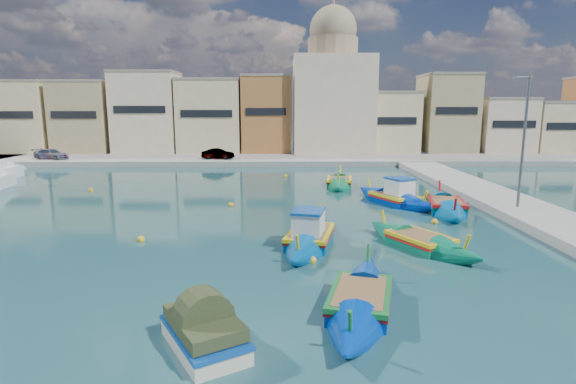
# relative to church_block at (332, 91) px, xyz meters

# --- Properties ---
(ground) EXTENTS (160.00, 160.00, 0.00)m
(ground) POSITION_rel_church_block_xyz_m (-10.00, -40.00, -8.41)
(ground) COLOR #153D3F
(ground) RESTS_ON ground
(north_quay) EXTENTS (80.00, 8.00, 0.60)m
(north_quay) POSITION_rel_church_block_xyz_m (-10.00, -8.00, -8.11)
(north_quay) COLOR gray
(north_quay) RESTS_ON ground
(north_townhouses) EXTENTS (83.20, 7.87, 10.19)m
(north_townhouses) POSITION_rel_church_block_xyz_m (-3.32, -0.64, -3.41)
(north_townhouses) COLOR beige
(north_townhouses) RESTS_ON ground
(church_block) EXTENTS (10.00, 10.00, 19.10)m
(church_block) POSITION_rel_church_block_xyz_m (0.00, 0.00, 0.00)
(church_block) COLOR beige
(church_block) RESTS_ON ground
(quay_street_lamp) EXTENTS (1.18, 0.16, 8.00)m
(quay_street_lamp) POSITION_rel_church_block_xyz_m (7.44, -34.00, -4.07)
(quay_street_lamp) COLOR #595B60
(quay_street_lamp) RESTS_ON ground
(parked_cars) EXTENTS (22.53, 2.49, 1.16)m
(parked_cars) POSITION_rel_church_block_xyz_m (-21.42, -9.50, -7.24)
(parked_cars) COLOR #4C1919
(parked_cars) RESTS_ON north_quay
(luzzu_turquoise_cabin) EXTENTS (3.61, 8.49, 2.67)m
(luzzu_turquoise_cabin) POSITION_rel_church_block_xyz_m (-5.03, -39.67, -8.09)
(luzzu_turquoise_cabin) COLOR #005199
(luzzu_turquoise_cabin) RESTS_ON ground
(luzzu_blue_cabin) EXTENTS (5.18, 7.78, 2.75)m
(luzzu_blue_cabin) POSITION_rel_church_block_xyz_m (1.05, -30.79, -8.07)
(luzzu_blue_cabin) COLOR #002FA4
(luzzu_blue_cabin) RESTS_ON ground
(luzzu_cyan_mid) EXTENTS (3.53, 8.60, 2.48)m
(luzzu_cyan_mid) POSITION_rel_church_block_xyz_m (3.69, -32.88, -8.15)
(luzzu_cyan_mid) COLOR #0061A5
(luzzu_cyan_mid) RESTS_ON ground
(luzzu_green) EXTENTS (2.93, 7.52, 2.31)m
(luzzu_green) POSITION_rel_church_block_xyz_m (-1.77, -23.88, -8.16)
(luzzu_green) COLOR #0B774E
(luzzu_green) RESTS_ON ground
(luzzu_blue_south) EXTENTS (3.69, 7.88, 2.22)m
(luzzu_blue_south) POSITION_rel_church_block_xyz_m (-3.84, -46.52, -8.18)
(luzzu_blue_south) COLOR #0035AA
(luzzu_blue_south) RESTS_ON ground
(luzzu_cyan_south) EXTENTS (4.89, 6.93, 2.16)m
(luzzu_cyan_south) POSITION_rel_church_block_xyz_m (-0.10, -40.27, -8.18)
(luzzu_cyan_south) COLOR #0A6D4B
(luzzu_cyan_south) RESTS_ON ground
(tender_near) EXTENTS (2.79, 3.26, 1.42)m
(tender_near) POSITION_rel_church_block_xyz_m (-8.30, -48.84, -7.97)
(tender_near) COLOR beige
(tender_near) RESTS_ON ground
(yacht_north) EXTENTS (2.49, 8.42, 11.19)m
(yacht_north) POSITION_rel_church_block_xyz_m (-31.80, -18.94, -7.97)
(yacht_north) COLOR white
(yacht_north) RESTS_ON ground
(mooring_buoys) EXTENTS (23.27, 23.51, 0.36)m
(mooring_buoys) POSITION_rel_church_block_xyz_m (-7.44, -31.89, -8.33)
(mooring_buoys) COLOR yellow
(mooring_buoys) RESTS_ON ground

